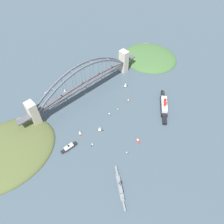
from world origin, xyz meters
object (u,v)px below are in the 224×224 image
(naval_cruiser, at_px, (120,187))
(small_boat_4, at_px, (100,129))
(small_boat_7, at_px, (127,153))
(small_boat_1, at_px, (92,144))
(harbor_arch_bridge, at_px, (84,83))
(small_boat_5, at_px, (80,132))
(harbor_ferry_steamer, at_px, (69,147))
(small_boat_8, at_px, (118,109))
(small_boat_2, at_px, (129,100))
(small_boat_3, at_px, (138,140))
(seaplane_second_in_formation, at_px, (65,92))
(ocean_liner, at_px, (164,106))
(small_boat_6, at_px, (109,114))
(small_boat_0, at_px, (126,85))
(seaplane_taxiing_near_bridge, at_px, (47,93))

(naval_cruiser, relative_size, small_boat_4, 5.64)
(small_boat_4, relative_size, small_boat_7, 1.46)
(naval_cruiser, height_order, small_boat_1, naval_cruiser)
(harbor_arch_bridge, distance_m, small_boat_5, 102.84)
(harbor_ferry_steamer, xyz_separation_m, small_boat_8, (-117.56, -5.29, -1.67))
(small_boat_2, height_order, small_boat_3, small_boat_2)
(small_boat_8, bearing_deg, seaplane_second_in_formation, -67.43)
(naval_cruiser, distance_m, small_boat_8, 149.92)
(ocean_liner, height_order, naval_cruiser, ocean_liner)
(harbor_arch_bridge, relative_size, small_boat_8, 42.78)
(small_boat_6, bearing_deg, harbor_arch_bridge, -92.30)
(small_boat_1, bearing_deg, small_boat_0, -156.61)
(naval_cruiser, height_order, small_boat_0, naval_cruiser)
(small_boat_0, distance_m, small_boat_3, 136.56)
(harbor_ferry_steamer, height_order, small_boat_3, harbor_ferry_steamer)
(seaplane_taxiing_near_bridge, relative_size, seaplane_second_in_formation, 1.06)
(small_boat_4, bearing_deg, small_boat_1, 25.95)
(seaplane_taxiing_near_bridge, distance_m, small_boat_2, 168.23)
(harbor_arch_bridge, relative_size, harbor_ferry_steamer, 9.77)
(harbor_ferry_steamer, xyz_separation_m, small_boat_1, (-31.75, 21.56, 0.48))
(small_boat_1, height_order, small_boat_4, small_boat_4)
(small_boat_1, height_order, small_boat_2, small_boat_1)
(harbor_ferry_steamer, distance_m, small_boat_7, 94.59)
(harbor_arch_bridge, bearing_deg, small_boat_7, 75.90)
(small_boat_2, relative_size, small_boat_7, 1.43)
(naval_cruiser, distance_m, small_boat_4, 106.48)
(small_boat_6, bearing_deg, small_boat_3, 86.27)
(harbor_arch_bridge, bearing_deg, seaplane_taxiing_near_bridge, -43.90)
(harbor_ferry_steamer, height_order, small_boat_4, small_boat_4)
(harbor_ferry_steamer, height_order, small_boat_0, small_boat_0)
(naval_cruiser, distance_m, small_boat_7, 57.01)
(small_boat_3, bearing_deg, small_boat_6, -93.73)
(harbor_ferry_steamer, relative_size, seaplane_second_in_formation, 3.43)
(small_boat_2, distance_m, small_boat_8, 32.33)
(ocean_liner, distance_m, small_boat_1, 155.95)
(small_boat_1, bearing_deg, small_boat_8, -162.63)
(harbor_arch_bridge, xyz_separation_m, ocean_liner, (-84.29, 134.38, -21.47))
(small_boat_1, bearing_deg, small_boat_7, 120.81)
(small_boat_4, relative_size, small_boat_6, 1.06)
(small_boat_1, relative_size, small_boat_7, 0.90)
(seaplane_taxiing_near_bridge, bearing_deg, small_boat_3, 103.48)
(seaplane_second_in_formation, height_order, small_boat_1, small_boat_1)
(harbor_ferry_steamer, xyz_separation_m, seaplane_second_in_formation, (-72.19, -114.45, -0.45))
(ocean_liner, height_order, small_boat_4, ocean_liner)
(harbor_ferry_steamer, relative_size, small_boat_1, 4.71)
(small_boat_2, height_order, small_boat_8, small_boat_2)
(harbor_ferry_steamer, height_order, small_boat_1, harbor_ferry_steamer)
(small_boat_5, distance_m, small_boat_8, 86.90)
(naval_cruiser, distance_m, harbor_ferry_steamer, 104.36)
(harbor_ferry_steamer, bearing_deg, small_boat_5, -161.39)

